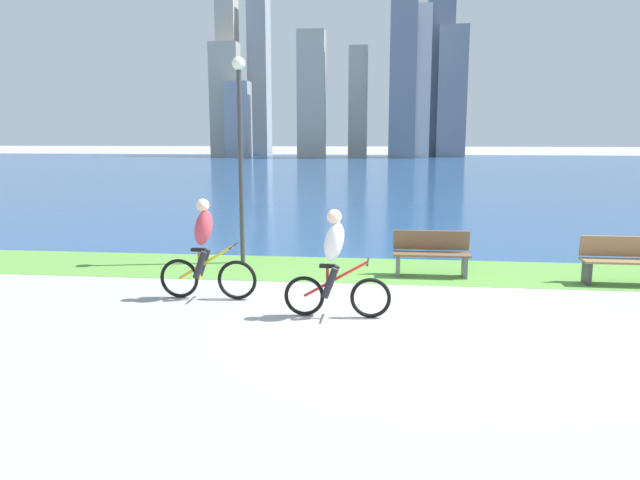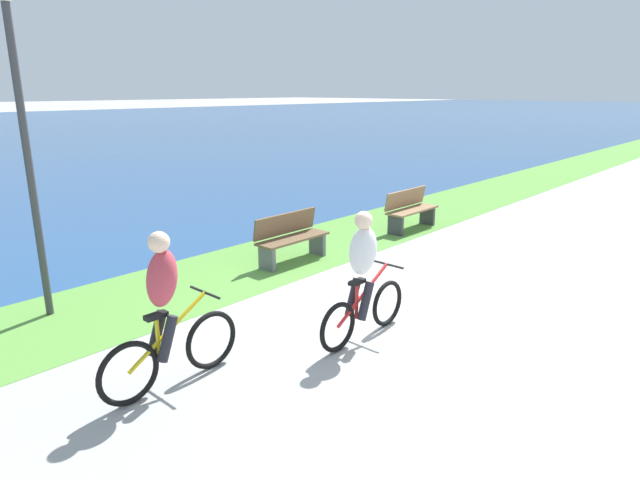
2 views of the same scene
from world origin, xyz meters
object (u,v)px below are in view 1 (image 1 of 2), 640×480
object	(u,v)px
bench_near_path	(623,261)
lamppost_tall	(240,133)
cyclist_lead	(335,264)
cyclist_trailing	(205,250)
bench_far_along_path	(431,254)

from	to	relation	value
bench_near_path	lamppost_tall	size ratio (longest dim) A/B	0.34
cyclist_lead	cyclist_trailing	bearing A→B (deg)	160.65
bench_near_path	bench_far_along_path	bearing A→B (deg)	175.43
bench_far_along_path	cyclist_trailing	bearing A→B (deg)	-151.37
cyclist_trailing	bench_near_path	bearing A→B (deg)	14.05
cyclist_lead	cyclist_trailing	size ratio (longest dim) A/B	0.97
cyclist_lead	lamppost_tall	world-z (taller)	lamppost_tall
cyclist_lead	lamppost_tall	distance (m)	4.86
cyclist_lead	bench_near_path	xyz separation A→B (m)	(5.17, 2.67, -0.38)
cyclist_lead	lamppost_tall	xyz separation A→B (m)	(-2.36, 3.75, 1.99)
bench_near_path	lamppost_tall	xyz separation A→B (m)	(-7.53, 1.08, 2.37)
cyclist_trailing	bench_near_path	world-z (taller)	cyclist_trailing
cyclist_trailing	lamppost_tall	distance (m)	3.55
bench_far_along_path	lamppost_tall	distance (m)	4.73
cyclist_trailing	bench_near_path	xyz separation A→B (m)	(7.45, 1.87, -0.39)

